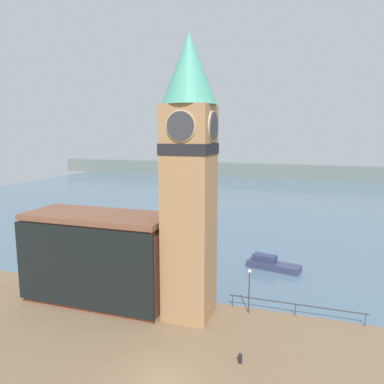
# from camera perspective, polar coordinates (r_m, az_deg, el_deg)

# --- Properties ---
(ground_plane) EXTENTS (160.00, 160.00, 0.00)m
(ground_plane) POSITION_cam_1_polar(r_m,az_deg,el_deg) (26.80, -4.52, -26.98)
(ground_plane) COLOR brown
(water) EXTENTS (160.00, 120.00, 0.00)m
(water) POSITION_cam_1_polar(r_m,az_deg,el_deg) (93.69, 13.07, -0.87)
(water) COLOR slate
(water) RESTS_ON ground_plane
(far_shoreline) EXTENTS (180.00, 3.00, 5.00)m
(far_shoreline) POSITION_cam_1_polar(r_m,az_deg,el_deg) (132.89, 14.84, 3.03)
(far_shoreline) COLOR slate
(far_shoreline) RESTS_ON water
(pier_railing) EXTENTS (11.70, 0.08, 1.09)m
(pier_railing) POSITION_cam_1_polar(r_m,az_deg,el_deg) (35.00, 15.51, -16.29)
(pier_railing) COLOR #333338
(pier_railing) RESTS_ON ground_plane
(clock_tower) EXTENTS (4.42, 4.42, 23.48)m
(clock_tower) POSITION_cam_1_polar(r_m,az_deg,el_deg) (30.75, -0.41, 2.94)
(clock_tower) COLOR #9E754C
(clock_tower) RESTS_ON ground_plane
(pier_building) EXTENTS (13.66, 5.76, 8.41)m
(pier_building) POSITION_cam_1_polar(r_m,az_deg,el_deg) (36.43, -14.08, -9.68)
(pier_building) COLOR brown
(pier_building) RESTS_ON ground_plane
(boat_near) EXTENTS (6.38, 3.07, 1.54)m
(boat_near) POSITION_cam_1_polar(r_m,az_deg,el_deg) (45.38, 12.01, -10.70)
(boat_near) COLOR #333856
(boat_near) RESTS_ON water
(mooring_bollard_near) EXTENTS (0.30, 0.30, 0.72)m
(mooring_bollard_near) POSITION_cam_1_polar(r_m,az_deg,el_deg) (28.43, 7.35, -23.73)
(mooring_bollard_near) COLOR black
(mooring_bollard_near) RESTS_ON ground_plane
(lamp_post) EXTENTS (0.32, 0.32, 4.03)m
(lamp_post) POSITION_cam_1_polar(r_m,az_deg,el_deg) (33.88, 8.73, -13.52)
(lamp_post) COLOR #2D2D33
(lamp_post) RESTS_ON ground_plane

